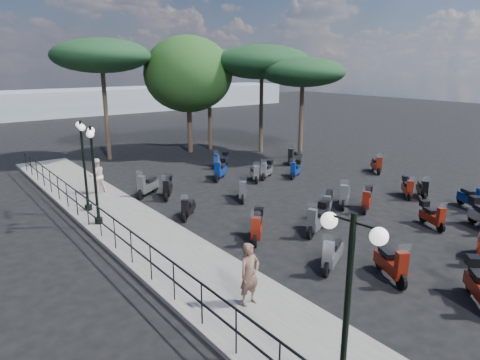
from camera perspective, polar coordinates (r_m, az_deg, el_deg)
ground at (r=17.87m, az=10.58°, el=-5.35°), size 120.00×120.00×0.00m
sidewalk at (r=16.53m, az=-13.12°, el=-6.96°), size 3.00×30.00×0.15m
railing at (r=15.63m, az=-17.34°, el=-5.36°), size 0.04×26.04×1.10m
lamp_post_0 at (r=7.38m, az=14.03°, el=-16.63°), size 0.35×1.15×3.90m
lamp_post_1 at (r=17.15m, az=-18.89°, el=1.38°), size 0.57×1.08×3.84m
lamp_post_2 at (r=18.92m, az=-20.11°, el=2.52°), size 0.43×1.12×3.85m
woman at (r=11.24m, az=1.28°, el=-12.43°), size 0.64×0.44×1.69m
pedestrian_far at (r=21.71m, az=-18.56°, el=0.56°), size 0.83×0.65×1.69m
scooter_1 at (r=13.78m, az=12.16°, el=-9.70°), size 1.60×0.96×1.39m
scooter_2 at (r=15.53m, az=2.30°, el=-6.29°), size 1.32×1.34×1.36m
scooter_3 at (r=17.85m, az=-6.93°, el=-3.81°), size 1.14×1.11×1.20m
scooter_4 at (r=20.63m, az=-9.62°, el=-1.09°), size 1.05×1.38×1.27m
scooter_5 at (r=21.06m, az=-12.25°, el=-0.81°), size 1.57×1.13×1.45m
scooter_7 at (r=13.61m, az=19.56°, el=-10.56°), size 0.99×1.63×1.42m
scooter_8 at (r=18.58m, az=11.62°, el=-3.13°), size 1.28×1.02×1.19m
scooter_9 at (r=16.41m, az=10.28°, el=-5.21°), size 1.70×0.95×1.44m
scooter_10 at (r=20.03m, az=0.36°, el=-1.30°), size 1.17×1.41×1.33m
scooter_11 at (r=23.62m, az=-2.62°, el=1.36°), size 1.49×1.27×1.42m
scooter_14 at (r=19.40m, az=16.57°, el=-2.56°), size 1.45×0.98×1.28m
scooter_15 at (r=19.66m, az=13.77°, el=-2.07°), size 1.55×1.15×1.44m
scooter_16 at (r=23.23m, az=1.93°, el=0.83°), size 0.85×1.38×1.21m
scooter_17 at (r=23.89m, az=3.59°, el=1.31°), size 1.37×0.92×1.21m
scooter_20 at (r=18.36m, az=24.23°, el=-4.40°), size 0.83×1.43×1.22m
scooter_21 at (r=21.97m, az=21.40°, el=-1.00°), size 1.18×1.16×1.20m
scooter_22 at (r=24.19m, az=7.41°, el=1.39°), size 1.39×0.92×1.22m
scooter_23 at (r=26.32m, az=-2.55°, el=2.62°), size 1.42×0.78×1.20m
scooter_26 at (r=21.28m, az=28.51°, el=-2.22°), size 1.02×1.62×1.43m
scooter_27 at (r=22.09m, az=23.14°, el=-1.19°), size 1.19×1.09×1.21m
scooter_28 at (r=26.31m, az=17.74°, el=1.89°), size 1.13×1.31×1.30m
scooter_29 at (r=27.44m, az=7.27°, el=3.09°), size 1.65×0.79×1.36m
broadleaf_tree at (r=30.73m, az=-6.93°, el=13.82°), size 6.17×6.17×8.12m
pine_0 at (r=31.57m, az=-4.18°, el=15.35°), size 5.57×5.57×7.27m
pine_1 at (r=30.75m, az=2.93°, el=15.43°), size 6.75×6.75×7.49m
pine_2 at (r=29.37m, az=-18.01°, el=15.47°), size 6.22×6.22×7.78m
pine_3 at (r=28.95m, az=8.39°, el=14.02°), size 5.50×5.50×6.64m
distant_hills at (r=57.68m, az=-24.89°, el=9.22°), size 70.00×8.00×3.00m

